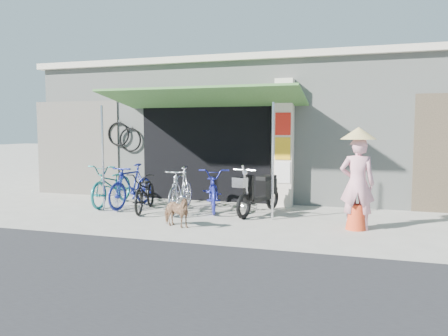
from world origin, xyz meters
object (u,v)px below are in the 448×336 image
(bike_silver, at_px, (181,190))
(nun, at_px, (357,180))
(street_dog, at_px, (176,211))
(bike_teal, at_px, (113,185))
(bike_black, at_px, (145,192))
(bike_navy, at_px, (213,189))
(moped, at_px, (260,192))
(bike_blue, at_px, (131,186))

(bike_silver, height_order, nun, nun)
(street_dog, distance_m, nun, 3.38)
(bike_teal, bearing_deg, nun, -13.57)
(nun, bearing_deg, bike_black, -8.95)
(nun, bearing_deg, street_dog, 11.21)
(bike_navy, xyz_separation_m, nun, (3.11, -1.08, 0.43))
(bike_teal, height_order, street_dog, bike_teal)
(street_dog, distance_m, moped, 2.13)
(bike_black, relative_size, nun, 0.90)
(street_dog, bearing_deg, bike_black, 64.90)
(bike_black, distance_m, nun, 4.57)
(moped, bearing_deg, bike_blue, -161.65)
(street_dog, bearing_deg, bike_teal, 73.73)
(bike_black, height_order, street_dog, bike_black)
(bike_blue, bearing_deg, street_dog, -34.72)
(bike_black, distance_m, moped, 2.55)
(bike_blue, height_order, bike_silver, bike_blue)
(bike_teal, xyz_separation_m, nun, (5.64, -0.97, 0.42))
(bike_teal, distance_m, moped, 3.63)
(street_dog, height_order, nun, nun)
(nun, bearing_deg, bike_silver, -12.22)
(bike_teal, relative_size, moped, 1.07)
(street_dog, bearing_deg, bike_navy, 16.43)
(bike_navy, height_order, nun, nun)
(bike_navy, distance_m, street_dog, 1.89)
(bike_silver, bearing_deg, bike_teal, 164.71)
(bike_navy, xyz_separation_m, street_dog, (-0.11, -1.87, -0.19))
(bike_teal, bearing_deg, street_dog, -39.99)
(bike_blue, bearing_deg, bike_navy, 14.35)
(bike_navy, xyz_separation_m, moped, (1.10, -0.13, -0.02))
(bike_black, relative_size, bike_navy, 0.90)
(bike_teal, distance_m, bike_black, 1.22)
(bike_navy, bearing_deg, bike_black, -178.10)
(bike_navy, bearing_deg, bike_silver, -163.85)
(bike_black, bearing_deg, bike_teal, 142.92)
(bike_navy, relative_size, street_dog, 2.66)
(moped, bearing_deg, bike_teal, -164.41)
(moped, bearing_deg, bike_black, -153.92)
(bike_blue, height_order, moped, moped)
(bike_teal, height_order, moped, moped)
(bike_silver, xyz_separation_m, moped, (1.71, 0.32, -0.03))
(moped, bearing_deg, street_dog, -108.94)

